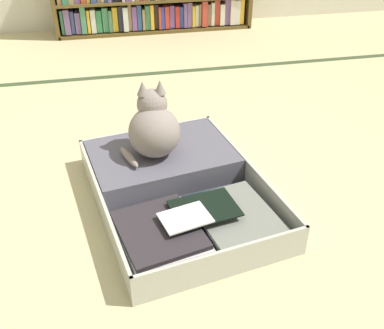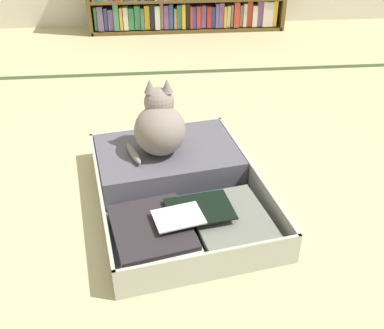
{
  "view_description": "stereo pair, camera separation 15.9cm",
  "coord_description": "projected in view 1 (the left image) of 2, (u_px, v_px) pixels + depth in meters",
  "views": [
    {
      "loc": [
        -0.15,
        -1.4,
        1.12
      ],
      "look_at": [
        0.14,
        -0.02,
        0.19
      ],
      "focal_mm": 42.36,
      "sensor_mm": 36.0,
      "label": 1
    },
    {
      "loc": [
        0.01,
        -1.42,
        1.12
      ],
      "look_at": [
        0.14,
        -0.02,
        0.19
      ],
      "focal_mm": 42.36,
      "sensor_mm": 36.0,
      "label": 2
    }
  ],
  "objects": [
    {
      "name": "ground_plane",
      "position": [
        157.0,
        205.0,
        1.79
      ],
      "size": [
        10.0,
        10.0,
        0.0
      ],
      "primitive_type": "plane",
      "color": "#C7BA88"
    },
    {
      "name": "open_suitcase",
      "position": [
        173.0,
        184.0,
        1.81
      ],
      "size": [
        0.75,
        0.94,
        0.12
      ],
      "color": "#B5B6AC",
      "rests_on": "ground_plane"
    },
    {
      "name": "tatami_border",
      "position": [
        127.0,
        75.0,
        2.88
      ],
      "size": [
        4.8,
        0.05,
        0.0
      ],
      "color": "#37472A",
      "rests_on": "ground_plane"
    },
    {
      "name": "black_cat",
      "position": [
        154.0,
        128.0,
        1.82
      ],
      "size": [
        0.26,
        0.23,
        0.3
      ],
      "color": "gray",
      "rests_on": "open_suitcase"
    }
  ]
}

